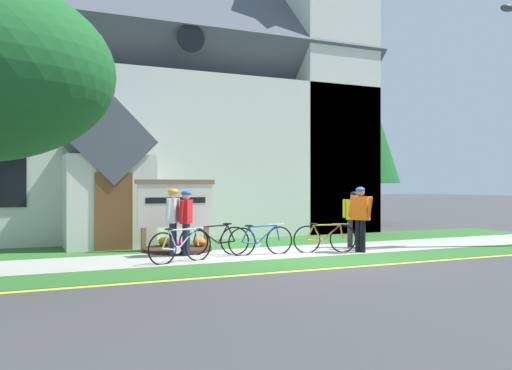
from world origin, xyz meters
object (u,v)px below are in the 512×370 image
object	(u,v)px
church_sign	(176,205)
cyclist_in_red_jersey	(360,214)
bicycle_green	(215,240)
cyclist_in_blue_jersey	(354,215)
cyclist_in_yellow_jersey	(173,217)
roadside_conifer	(355,113)
bicycle_red	(261,240)
bicycle_orange	(325,238)
bicycle_white	(181,246)
cyclist_in_white_jersey	(186,218)

from	to	relation	value
church_sign	cyclist_in_red_jersey	distance (m)	4.93
church_sign	cyclist_in_red_jersey	world-z (taller)	church_sign
bicycle_green	cyclist_in_blue_jersey	distance (m)	4.19
cyclist_in_yellow_jersey	cyclist_in_blue_jersey	xyz separation A→B (m)	(5.18, -0.26, -0.07)
roadside_conifer	cyclist_in_yellow_jersey	bearing A→B (deg)	-145.95
bicycle_red	cyclist_in_yellow_jersey	xyz separation A→B (m)	(-2.08, 0.66, 0.61)
cyclist_in_red_jersey	cyclist_in_blue_jersey	distance (m)	1.14
bicycle_red	bicycle_orange	bearing A→B (deg)	-7.38
bicycle_green	cyclist_in_blue_jersey	bearing A→B (deg)	-0.94
bicycle_white	bicycle_orange	distance (m)	3.97
bicycle_orange	roadside_conifer	bearing A→B (deg)	50.83
bicycle_green	roadside_conifer	world-z (taller)	roadside_conifer
cyclist_in_red_jersey	church_sign	bearing A→B (deg)	150.32
bicycle_green	bicycle_white	bearing A→B (deg)	-141.00
bicycle_orange	roadside_conifer	xyz separation A→B (m)	(6.30, 7.73, 4.59)
bicycle_green	church_sign	bearing A→B (deg)	115.00
bicycle_red	roadside_conifer	distance (m)	11.92
bicycle_red	bicycle_orange	xyz separation A→B (m)	(1.75, -0.23, 0.00)
roadside_conifer	church_sign	bearing A→B (deg)	-149.75
church_sign	bicycle_white	xyz separation A→B (m)	(-0.53, -2.29, -0.85)
bicycle_orange	cyclist_in_red_jersey	distance (m)	1.13
bicycle_white	cyclist_in_yellow_jersey	bearing A→B (deg)	83.25
church_sign	cyclist_in_blue_jersey	bearing A→B (deg)	-16.58
cyclist_in_yellow_jersey	cyclist_in_blue_jersey	bearing A→B (deg)	-2.86
bicycle_green	cyclist_in_yellow_jersey	xyz separation A→B (m)	(-1.02, 0.19, 0.61)
bicycle_orange	bicycle_green	xyz separation A→B (m)	(-2.80, 0.70, 0.00)
bicycle_red	bicycle_orange	world-z (taller)	same
bicycle_orange	bicycle_white	bearing A→B (deg)	-176.54
cyclist_in_white_jersey	bicycle_white	bearing A→B (deg)	-112.97
cyclist_in_red_jersey	bicycle_orange	bearing A→B (deg)	155.54
bicycle_white	bicycle_green	world-z (taller)	bicycle_green
church_sign	cyclist_in_red_jersey	bearing A→B (deg)	-29.68
cyclist_in_white_jersey	roadside_conifer	distance (m)	12.64
cyclist_in_yellow_jersey	roadside_conifer	size ratio (longest dim) A/B	0.21
cyclist_in_red_jersey	cyclist_in_blue_jersey	world-z (taller)	cyclist_in_red_jersey
bicycle_white	cyclist_in_blue_jersey	bearing A→B (deg)	9.30
bicycle_green	cyclist_in_blue_jersey	xyz separation A→B (m)	(4.15, -0.07, 0.54)
bicycle_red	roadside_conifer	bearing A→B (deg)	43.02
church_sign	cyclist_in_blue_jersey	world-z (taller)	church_sign
bicycle_green	cyclist_in_yellow_jersey	world-z (taller)	cyclist_in_yellow_jersey
cyclist_in_blue_jersey	bicycle_orange	bearing A→B (deg)	-154.95
bicycle_red	bicycle_green	world-z (taller)	bicycle_green
bicycle_red	bicycle_green	size ratio (longest dim) A/B	1.03
roadside_conifer	cyclist_in_blue_jersey	bearing A→B (deg)	-124.87
bicycle_red	cyclist_in_white_jersey	bearing A→B (deg)	160.64
cyclist_in_red_jersey	cyclist_in_blue_jersey	bearing A→B (deg)	63.58
bicycle_red	cyclist_in_red_jersey	world-z (taller)	cyclist_in_red_jersey
cyclist_in_blue_jersey	roadside_conifer	distance (m)	9.56
bicycle_red	roadside_conifer	size ratio (longest dim) A/B	0.21
bicycle_white	cyclist_in_blue_jersey	world-z (taller)	cyclist_in_blue_jersey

